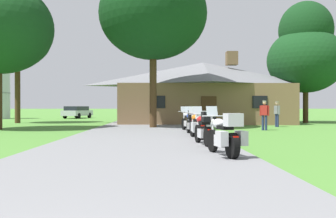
# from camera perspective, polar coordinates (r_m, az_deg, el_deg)

# --- Properties ---
(ground_plane) EXTENTS (500.00, 500.00, 0.00)m
(ground_plane) POSITION_cam_1_polar(r_m,az_deg,el_deg) (21.66, -3.11, -3.22)
(ground_plane) COLOR #4C8433
(asphalt_driveway) EXTENTS (6.40, 80.00, 0.06)m
(asphalt_driveway) POSITION_cam_1_polar(r_m,az_deg,el_deg) (19.67, -3.30, -3.49)
(asphalt_driveway) COLOR slate
(asphalt_driveway) RESTS_ON ground
(motorcycle_white_nearest_to_camera) EXTENTS (1.00, 2.06, 1.30)m
(motorcycle_white_nearest_to_camera) POSITION_cam_1_polar(r_m,az_deg,el_deg) (10.14, 8.42, -3.81)
(motorcycle_white_nearest_to_camera) COLOR black
(motorcycle_white_nearest_to_camera) RESTS_ON asphalt_driveway
(motorcycle_red_second_in_row) EXTENTS (0.73, 2.08, 1.30)m
(motorcycle_red_second_in_row) POSITION_cam_1_polar(r_m,az_deg,el_deg) (13.09, 5.27, -2.83)
(motorcycle_red_second_in_row) COLOR black
(motorcycle_red_second_in_row) RESTS_ON asphalt_driveway
(motorcycle_orange_third_in_row) EXTENTS (0.91, 2.08, 1.30)m
(motorcycle_orange_third_in_row) POSITION_cam_1_polar(r_m,az_deg,el_deg) (15.62, 4.46, -2.36)
(motorcycle_orange_third_in_row) COLOR black
(motorcycle_orange_third_in_row) RESTS_ON asphalt_driveway
(motorcycle_blue_fourth_in_row) EXTENTS (0.66, 2.08, 1.30)m
(motorcycle_blue_fourth_in_row) POSITION_cam_1_polar(r_m,az_deg,el_deg) (18.11, 3.39, -1.96)
(motorcycle_blue_fourth_in_row) COLOR black
(motorcycle_blue_fourth_in_row) RESTS_ON asphalt_driveway
(motorcycle_silver_farthest_in_row) EXTENTS (0.85, 2.06, 1.30)m
(motorcycle_silver_farthest_in_row) POSITION_cam_1_polar(r_m,az_deg,el_deg) (20.79, 2.98, -1.66)
(motorcycle_silver_farthest_in_row) COLOR black
(motorcycle_silver_farthest_in_row) RESTS_ON asphalt_driveway
(stone_lodge) EXTENTS (14.01, 8.19, 5.88)m
(stone_lodge) POSITION_cam_1_polar(r_m,az_deg,el_deg) (31.99, 5.15, 2.51)
(stone_lodge) COLOR brown
(stone_lodge) RESTS_ON ground
(bystander_gray_shirt_near_lodge) EXTENTS (0.33, 0.52, 1.69)m
(bystander_gray_shirt_near_lodge) POSITION_cam_1_polar(r_m,az_deg,el_deg) (26.76, 15.72, -0.52)
(bystander_gray_shirt_near_lodge) COLOR navy
(bystander_gray_shirt_near_lodge) RESTS_ON ground
(bystander_red_shirt_beside_signpost) EXTENTS (0.49, 0.37, 1.69)m
(bystander_red_shirt_beside_signpost) POSITION_cam_1_polar(r_m,az_deg,el_deg) (22.77, 14.00, -0.67)
(bystander_red_shirt_beside_signpost) COLOR navy
(bystander_red_shirt_beside_signpost) RESTS_ON ground
(tree_left_far) EXTENTS (5.38, 5.38, 11.11)m
(tree_left_far) POSITION_cam_1_polar(r_m,az_deg,el_deg) (34.71, -21.26, 10.63)
(tree_left_far) COLOR #422D19
(tree_left_far) RESTS_ON ground
(tree_right_of_lodge) EXTENTS (6.35, 6.35, 10.13)m
(tree_right_of_lodge) POSITION_cam_1_polar(r_m,az_deg,el_deg) (34.67, 19.58, 7.98)
(tree_right_of_lodge) COLOR #422D19
(tree_right_of_lodge) RESTS_ON ground
(tree_by_lodge_front) EXTENTS (6.73, 6.73, 12.36)m
(tree_by_lodge_front) POSITION_cam_1_polar(r_m,az_deg,el_deg) (25.08, -2.21, 15.58)
(tree_by_lodge_front) COLOR #422D19
(tree_by_lodge_front) RESTS_ON ground
(parked_silver_suv_far_left) EXTENTS (2.93, 4.91, 1.40)m
(parked_silver_suv_far_left) POSITION_cam_1_polar(r_m,az_deg,el_deg) (46.49, -13.20, -0.38)
(parked_silver_suv_far_left) COLOR #ADAFB7
(parked_silver_suv_far_left) RESTS_ON ground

